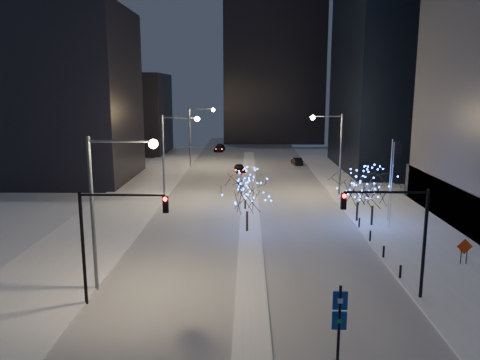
{
  "coord_description": "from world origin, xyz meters",
  "views": [
    {
      "loc": [
        -0.24,
        -26.28,
        12.77
      ],
      "look_at": [
        -0.92,
        14.04,
        5.0
      ],
      "focal_mm": 35.0,
      "sensor_mm": 36.0,
      "label": 1
    }
  ],
  "objects_px": {
    "car_far": "(220,148)",
    "holiday_tree_median_far": "(245,183)",
    "street_lamp_w_mid": "(172,146)",
    "construction_sign": "(464,249)",
    "traffic_signal_west": "(108,229)",
    "holiday_tree_plaza_far": "(358,186)",
    "holiday_tree_plaza_near": "(373,189)",
    "street_lamp_w_near": "(108,193)",
    "wayfinding_sign": "(339,316)",
    "car_mid": "(297,161)",
    "street_lamp_east": "(333,143)",
    "car_near": "(240,168)",
    "traffic_signal_east": "(400,225)",
    "holiday_tree_median_near": "(247,193)",
    "street_lamp_w_far": "(196,128)"
  },
  "relations": [
    {
      "from": "holiday_tree_plaza_near",
      "to": "wayfinding_sign",
      "type": "relative_size",
      "value": 1.42
    },
    {
      "from": "street_lamp_w_near",
      "to": "traffic_signal_west",
      "type": "bearing_deg",
      "value": -76.04
    },
    {
      "from": "traffic_signal_east",
      "to": "car_mid",
      "type": "bearing_deg",
      "value": 90.71
    },
    {
      "from": "street_lamp_w_mid",
      "to": "car_mid",
      "type": "relative_size",
      "value": 2.58
    },
    {
      "from": "car_near",
      "to": "holiday_tree_median_far",
      "type": "xyz_separation_m",
      "value": [
        1.0,
        -23.82,
        2.36
      ]
    },
    {
      "from": "traffic_signal_east",
      "to": "car_mid",
      "type": "height_order",
      "value": "traffic_signal_east"
    },
    {
      "from": "street_lamp_east",
      "to": "wayfinding_sign",
      "type": "xyz_separation_m",
      "value": [
        -6.02,
        -36.0,
        -4.05
      ]
    },
    {
      "from": "street_lamp_w_near",
      "to": "car_far",
      "type": "height_order",
      "value": "street_lamp_w_near"
    },
    {
      "from": "car_far",
      "to": "traffic_signal_west",
      "type": "bearing_deg",
      "value": -86.77
    },
    {
      "from": "holiday_tree_median_near",
      "to": "wayfinding_sign",
      "type": "bearing_deg",
      "value": -78.09
    },
    {
      "from": "traffic_signal_east",
      "to": "holiday_tree_plaza_near",
      "type": "bearing_deg",
      "value": 80.56
    },
    {
      "from": "car_mid",
      "to": "holiday_tree_plaza_far",
      "type": "distance_m",
      "value": 36.05
    },
    {
      "from": "holiday_tree_median_near",
      "to": "holiday_tree_plaza_near",
      "type": "bearing_deg",
      "value": 10.29
    },
    {
      "from": "street_lamp_w_mid",
      "to": "street_lamp_east",
      "type": "xyz_separation_m",
      "value": [
        19.02,
        3.0,
        -0.05
      ]
    },
    {
      "from": "street_lamp_east",
      "to": "traffic_signal_west",
      "type": "distance_m",
      "value": 35.3
    },
    {
      "from": "car_near",
      "to": "car_mid",
      "type": "xyz_separation_m",
      "value": [
        9.78,
        7.61,
        0.0
      ]
    },
    {
      "from": "traffic_signal_west",
      "to": "holiday_tree_plaza_far",
      "type": "distance_m",
      "value": 26.35
    },
    {
      "from": "street_lamp_w_near",
      "to": "wayfinding_sign",
      "type": "distance_m",
      "value": 15.81
    },
    {
      "from": "traffic_signal_west",
      "to": "traffic_signal_east",
      "type": "height_order",
      "value": "same"
    },
    {
      "from": "car_far",
      "to": "holiday_tree_plaza_near",
      "type": "height_order",
      "value": "holiday_tree_plaza_near"
    },
    {
      "from": "car_far",
      "to": "street_lamp_w_far",
      "type": "bearing_deg",
      "value": -92.66
    },
    {
      "from": "car_near",
      "to": "construction_sign",
      "type": "bearing_deg",
      "value": -75.99
    },
    {
      "from": "street_lamp_w_far",
      "to": "holiday_tree_median_near",
      "type": "xyz_separation_m",
      "value": [
        8.65,
        -37.35,
        -2.77
      ]
    },
    {
      "from": "street_lamp_w_far",
      "to": "holiday_tree_plaza_near",
      "type": "bearing_deg",
      "value": -59.77
    },
    {
      "from": "traffic_signal_west",
      "to": "holiday_tree_plaza_far",
      "type": "xyz_separation_m",
      "value": [
        18.94,
        18.29,
        -1.16
      ]
    },
    {
      "from": "traffic_signal_west",
      "to": "car_mid",
      "type": "relative_size",
      "value": 1.8
    },
    {
      "from": "traffic_signal_east",
      "to": "holiday_tree_median_near",
      "type": "bearing_deg",
      "value": 124.05
    },
    {
      "from": "street_lamp_w_near",
      "to": "street_lamp_east",
      "type": "bearing_deg",
      "value": 55.81
    },
    {
      "from": "car_near",
      "to": "wayfinding_sign",
      "type": "distance_m",
      "value": 52.85
    },
    {
      "from": "street_lamp_w_near",
      "to": "traffic_signal_east",
      "type": "relative_size",
      "value": 1.43
    },
    {
      "from": "street_lamp_w_near",
      "to": "holiday_tree_plaza_far",
      "type": "distance_m",
      "value": 25.52
    },
    {
      "from": "car_far",
      "to": "wayfinding_sign",
      "type": "height_order",
      "value": "wayfinding_sign"
    },
    {
      "from": "holiday_tree_median_far",
      "to": "wayfinding_sign",
      "type": "distance_m",
      "value": 29.08
    },
    {
      "from": "street_lamp_w_mid",
      "to": "holiday_tree_plaza_near",
      "type": "bearing_deg",
      "value": -26.44
    },
    {
      "from": "street_lamp_w_mid",
      "to": "construction_sign",
      "type": "bearing_deg",
      "value": -39.49
    },
    {
      "from": "street_lamp_w_mid",
      "to": "street_lamp_east",
      "type": "relative_size",
      "value": 1.0
    },
    {
      "from": "car_far",
      "to": "holiday_tree_median_far",
      "type": "xyz_separation_m",
      "value": [
        5.73,
        -49.43,
        2.3
      ]
    },
    {
      "from": "traffic_signal_east",
      "to": "holiday_tree_plaza_far",
      "type": "xyz_separation_m",
      "value": [
        1.56,
        17.29,
        -1.16
      ]
    },
    {
      "from": "car_mid",
      "to": "car_far",
      "type": "xyz_separation_m",
      "value": [
        -14.52,
        18.0,
        0.06
      ]
    },
    {
      "from": "traffic_signal_east",
      "to": "car_far",
      "type": "bearing_deg",
      "value": 102.04
    },
    {
      "from": "car_mid",
      "to": "construction_sign",
      "type": "distance_m",
      "value": 48.02
    },
    {
      "from": "street_lamp_w_mid",
      "to": "street_lamp_east",
      "type": "bearing_deg",
      "value": 8.96
    },
    {
      "from": "street_lamp_w_mid",
      "to": "construction_sign",
      "type": "relative_size",
      "value": 5.19
    },
    {
      "from": "traffic_signal_west",
      "to": "holiday_tree_plaza_near",
      "type": "xyz_separation_m",
      "value": [
        20.01,
        16.81,
        -1.08
      ]
    },
    {
      "from": "car_near",
      "to": "wayfinding_sign",
      "type": "relative_size",
      "value": 0.96
    },
    {
      "from": "wayfinding_sign",
      "to": "street_lamp_w_mid",
      "type": "bearing_deg",
      "value": 112.5
    },
    {
      "from": "car_near",
      "to": "holiday_tree_median_near",
      "type": "xyz_separation_m",
      "value": [
        1.21,
        -31.88,
        3.1
      ]
    },
    {
      "from": "holiday_tree_plaza_far",
      "to": "street_lamp_w_near",
      "type": "bearing_deg",
      "value": -140.05
    },
    {
      "from": "car_mid",
      "to": "holiday_tree_median_far",
      "type": "xyz_separation_m",
      "value": [
        -8.78,
        -31.43,
        2.36
      ]
    },
    {
      "from": "traffic_signal_east",
      "to": "car_near",
      "type": "distance_m",
      "value": 46.89
    }
  ]
}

